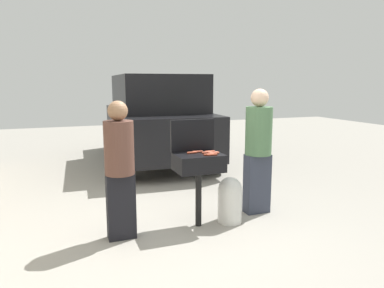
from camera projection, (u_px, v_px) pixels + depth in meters
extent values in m
plane|color=#9E998E|center=(189.00, 231.00, 4.52)|extent=(24.00, 24.00, 0.00)
cylinder|color=black|center=(198.00, 198.00, 4.64)|extent=(0.08, 0.08, 0.74)
cube|color=black|center=(199.00, 162.00, 4.56)|extent=(0.60, 0.44, 0.22)
cube|color=black|center=(192.00, 135.00, 4.70)|extent=(0.60, 0.05, 0.42)
cylinder|color=#B74C33|center=(198.00, 152.00, 4.62)|extent=(0.13, 0.04, 0.03)
cylinder|color=#AD4228|center=(212.00, 155.00, 4.43)|extent=(0.13, 0.04, 0.03)
cylinder|color=#C6593D|center=(213.00, 153.00, 4.56)|extent=(0.13, 0.03, 0.03)
cylinder|color=#AD4228|center=(209.00, 154.00, 4.44)|extent=(0.13, 0.03, 0.03)
cylinder|color=#AD4228|center=(210.00, 151.00, 4.64)|extent=(0.13, 0.03, 0.03)
cylinder|color=#AD4228|center=(192.00, 153.00, 4.56)|extent=(0.13, 0.03, 0.03)
cylinder|color=#B74C33|center=(207.00, 152.00, 4.58)|extent=(0.13, 0.03, 0.03)
cylinder|color=#B74C33|center=(214.00, 153.00, 4.53)|extent=(0.13, 0.03, 0.03)
cylinder|color=silver|center=(230.00, 205.00, 4.78)|extent=(0.32, 0.32, 0.46)
sphere|color=silver|center=(230.00, 189.00, 4.74)|extent=(0.31, 0.31, 0.31)
cube|color=black|center=(121.00, 206.00, 4.26)|extent=(0.33, 0.18, 0.79)
cylinder|color=brown|center=(119.00, 148.00, 4.14)|extent=(0.35, 0.35, 0.63)
sphere|color=#936B4C|center=(118.00, 111.00, 4.07)|extent=(0.23, 0.23, 0.23)
cube|color=#333847|center=(257.00, 184.00, 5.12)|extent=(0.35, 0.19, 0.85)
cylinder|color=#4C724C|center=(259.00, 131.00, 4.99)|extent=(0.37, 0.37, 0.67)
sphere|color=beige|center=(260.00, 98.00, 4.91)|extent=(0.25, 0.25, 0.25)
cube|color=black|center=(156.00, 129.00, 8.50)|extent=(2.12, 4.49, 0.90)
cube|color=black|center=(157.00, 93.00, 8.17)|extent=(1.89, 2.68, 0.80)
cylinder|color=black|center=(214.00, 158.00, 7.41)|extent=(0.25, 0.65, 0.64)
cylinder|color=black|center=(127.00, 163.00, 6.86)|extent=(0.25, 0.65, 0.64)
cylinder|color=black|center=(175.00, 137.00, 10.30)|extent=(0.25, 0.65, 0.64)
cylinder|color=black|center=(112.00, 140.00, 9.75)|extent=(0.25, 0.65, 0.64)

